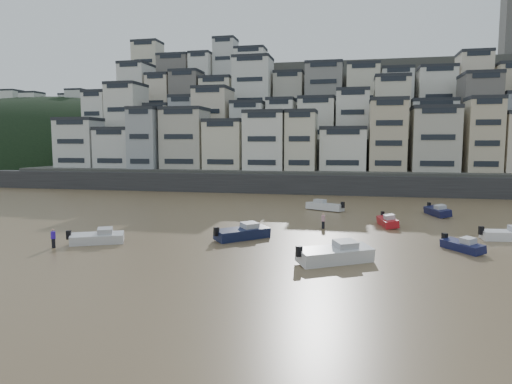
% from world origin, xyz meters
% --- Properties ---
extents(ground, '(400.00, 400.00, 0.00)m').
position_xyz_m(ground, '(0.00, 0.00, 0.00)').
color(ground, olive).
rests_on(ground, ground).
extents(sea_strip, '(340.00, 340.00, 0.00)m').
position_xyz_m(sea_strip, '(-110.00, 145.00, 0.01)').
color(sea_strip, '#4C626D').
rests_on(sea_strip, ground).
extents(harbor_wall, '(140.00, 3.00, 3.50)m').
position_xyz_m(harbor_wall, '(10.00, 65.00, 1.75)').
color(harbor_wall, '#38383A').
rests_on(harbor_wall, ground).
extents(hillside, '(141.04, 66.00, 50.00)m').
position_xyz_m(hillside, '(14.73, 104.84, 13.01)').
color(hillside, '#4C4C47').
rests_on(hillside, ground).
extents(headland, '(216.00, 135.00, 53.33)m').
position_xyz_m(headland, '(-95.00, 135.00, 0.02)').
color(headland, black).
rests_on(headland, ground).
extents(boat_i, '(3.06, 5.58, 1.45)m').
position_xyz_m(boat_i, '(24.07, 43.44, 0.72)').
color(boat_i, '#12153A').
rests_on(boat_i, ground).
extents(boat_h, '(5.97, 4.17, 1.56)m').
position_xyz_m(boat_h, '(9.69, 45.10, 0.78)').
color(boat_h, silver).
rests_on(boat_h, ground).
extents(boat_e, '(2.45, 5.15, 1.35)m').
position_xyz_m(boat_e, '(17.28, 34.49, 0.67)').
color(boat_e, '#B5161E').
rests_on(boat_e, ground).
extents(boat_c, '(5.64, 5.64, 1.64)m').
position_xyz_m(boat_c, '(3.04, 24.22, 0.82)').
color(boat_c, '#131A3B').
rests_on(boat_c, ground).
extents(boat_a, '(6.69, 5.31, 1.79)m').
position_xyz_m(boat_a, '(12.15, 17.18, 0.89)').
color(boat_a, silver).
rests_on(boat_a, ground).
extents(boat_j, '(5.40, 3.72, 1.41)m').
position_xyz_m(boat_j, '(-9.61, 19.49, 0.71)').
color(boat_j, silver).
rests_on(boat_j, ground).
extents(boat_d, '(5.49, 2.32, 1.45)m').
position_xyz_m(boat_d, '(28.06, 29.06, 0.73)').
color(boat_d, white).
rests_on(boat_d, ground).
extents(boat_b, '(3.58, 4.40, 1.18)m').
position_xyz_m(boat_b, '(22.73, 23.50, 0.59)').
color(boat_b, '#161A45').
rests_on(boat_b, ground).
extents(person_blue, '(0.44, 0.44, 1.74)m').
position_xyz_m(person_blue, '(-12.54, 17.22, 0.87)').
color(person_blue, '#3919BE').
rests_on(person_blue, ground).
extents(person_pink, '(0.44, 0.44, 1.74)m').
position_xyz_m(person_pink, '(10.33, 31.35, 0.87)').
color(person_pink, '#C48A99').
rests_on(person_pink, ground).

